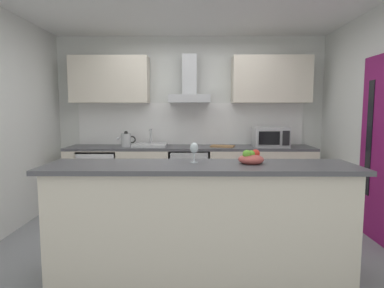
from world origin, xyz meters
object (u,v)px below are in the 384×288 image
at_px(refrigerator, 101,178).
at_px(wine_glass, 194,149).
at_px(oven, 189,175).
at_px(kettle, 126,140).
at_px(microwave, 270,137).
at_px(sink, 150,145).
at_px(range_hood, 189,88).
at_px(fruit_bowl, 251,158).
at_px(chopping_board, 223,146).

xyz_separation_m(refrigerator, wine_glass, (1.42, -2.01, 0.69)).
relative_size(oven, kettle, 2.77).
distance_m(microwave, sink, 1.81).
bearing_deg(refrigerator, wine_glass, -54.71).
distance_m(oven, range_hood, 1.33).
xyz_separation_m(range_hood, wine_glass, (0.07, -2.14, -0.68)).
distance_m(wine_glass, fruit_bowl, 0.50).
distance_m(microwave, range_hood, 1.43).
bearing_deg(sink, oven, -1.06).
height_order(sink, chopping_board, sink).
bearing_deg(refrigerator, kettle, -4.39).
distance_m(refrigerator, kettle, 0.71).
xyz_separation_m(microwave, kettle, (-2.16, -0.01, -0.04)).
bearing_deg(fruit_bowl, chopping_board, 91.96).
distance_m(microwave, kettle, 2.16).
xyz_separation_m(microwave, sink, (-1.81, 0.04, -0.12)).
height_order(oven, kettle, kettle).
xyz_separation_m(sink, range_hood, (0.60, 0.12, 0.86)).
relative_size(refrigerator, range_hood, 1.18).
bearing_deg(refrigerator, chopping_board, -0.65).
distance_m(refrigerator, sink, 0.91).
height_order(refrigerator, wine_glass, wine_glass).
bearing_deg(chopping_board, microwave, -0.34).
bearing_deg(chopping_board, fruit_bowl, -88.04).
xyz_separation_m(oven, chopping_board, (0.50, -0.02, 0.45)).
xyz_separation_m(wine_glass, chopping_board, (0.43, 1.99, -0.20)).
bearing_deg(wine_glass, refrigerator, 125.29).
bearing_deg(sink, chopping_board, -1.82).
relative_size(kettle, range_hood, 0.40).
xyz_separation_m(kettle, wine_glass, (1.02, -1.98, 0.11)).
distance_m(refrigerator, fruit_bowl, 2.87).
xyz_separation_m(kettle, fruit_bowl, (1.51, -2.02, 0.03)).
xyz_separation_m(oven, sink, (-0.60, 0.01, 0.47)).
distance_m(kettle, chopping_board, 1.45).
height_order(sink, fruit_bowl, sink).
distance_m(fruit_bowl, chopping_board, 2.04).
relative_size(refrigerator, fruit_bowl, 3.86).
xyz_separation_m(microwave, chopping_board, (-0.71, 0.00, -0.14)).
distance_m(kettle, range_hood, 1.24).
distance_m(microwave, fruit_bowl, 2.13).
relative_size(microwave, wine_glass, 2.81).
bearing_deg(microwave, wine_glass, -119.86).
bearing_deg(refrigerator, range_hood, 5.60).
relative_size(sink, kettle, 1.73).
bearing_deg(sink, range_hood, 11.24).
height_order(sink, range_hood, range_hood).
xyz_separation_m(oven, microwave, (1.21, -0.03, 0.59)).
relative_size(microwave, range_hood, 0.69).
bearing_deg(microwave, range_hood, 172.59).
height_order(sink, kettle, sink).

